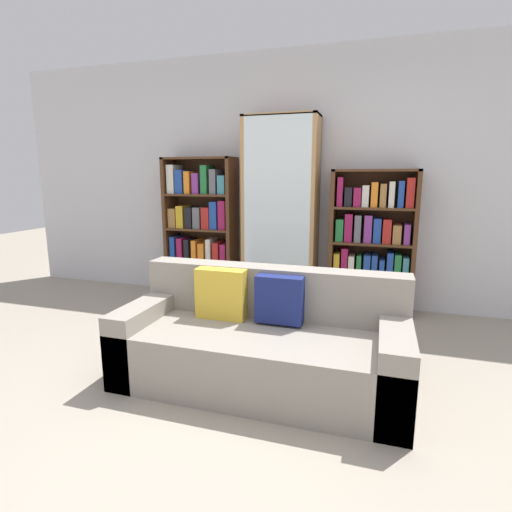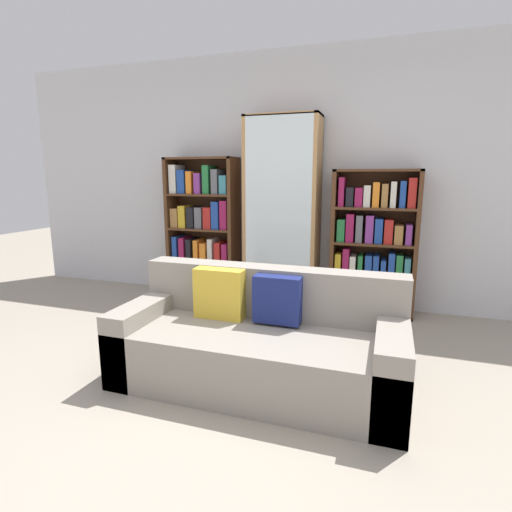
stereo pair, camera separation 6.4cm
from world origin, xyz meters
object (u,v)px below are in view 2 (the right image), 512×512
Objects in this scene: couch at (259,344)px; wine_bottle at (304,308)px; display_cabinet at (282,215)px; bookshelf_right at (373,245)px; bookshelf_left at (203,230)px.

wine_bottle is (0.06, 1.22, -0.14)m from couch.
display_cabinet is 1.04m from wine_bottle.
bookshelf_right is at bearing 40.67° from wine_bottle.
couch is 1.89m from bookshelf_right.
wine_bottle is at bearing 87.17° from couch.
couch is 2.18m from bookshelf_left.
bookshelf_left reaches higher than wine_bottle.
bookshelf_right reaches higher than couch.
display_cabinet is 6.02× the size of wine_bottle.
bookshelf_right is (0.94, 0.02, -0.28)m from display_cabinet.
couch is 1.23m from wine_bottle.
bookshelf_left is at bearing 125.78° from couch.
bookshelf_left is 0.97m from display_cabinet.
bookshelf_left is at bearing 179.05° from display_cabinet.
bookshelf_right is at bearing 0.95° from display_cabinet.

